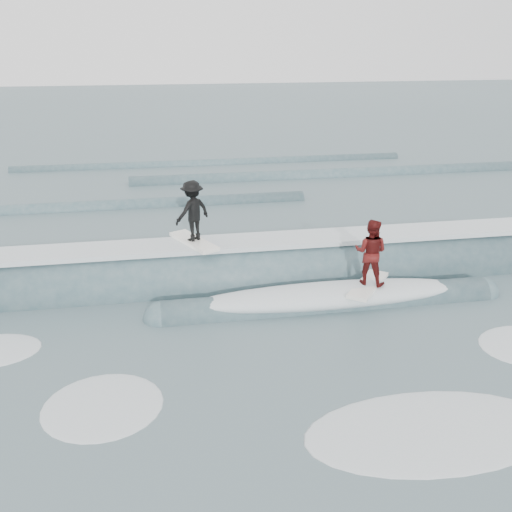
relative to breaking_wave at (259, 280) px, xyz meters
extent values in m
plane|color=#405A5D|center=(-0.22, -5.29, -0.04)|extent=(160.00, 160.00, 0.00)
cylinder|color=#36525B|center=(-0.22, 0.27, -0.04)|extent=(18.49, 2.19, 2.19)
cylinder|color=#36525B|center=(1.58, -1.93, -0.04)|extent=(9.00, 0.94, 0.94)
sphere|color=#36525B|center=(-2.92, -1.93, -0.04)|extent=(0.94, 0.94, 0.94)
sphere|color=#36525B|center=(6.08, -1.93, -0.04)|extent=(0.94, 0.94, 0.94)
cube|color=silver|center=(-0.22, 0.27, 1.12)|extent=(18.00, 1.30, 0.14)
ellipsoid|color=silver|center=(1.58, -1.93, 0.26)|extent=(7.60, 1.30, 0.60)
cube|color=white|center=(-1.86, 0.27, 1.24)|extent=(1.35, 2.04, 0.10)
imported|color=black|center=(-1.86, 0.27, 2.16)|extent=(1.29, 1.17, 1.74)
cube|color=white|center=(2.66, -1.93, 0.48)|extent=(1.67, 1.91, 0.10)
imported|color=#4D0F0E|center=(2.66, -1.93, 1.43)|extent=(1.11, 1.05, 1.81)
ellipsoid|color=silver|center=(1.89, -7.33, -0.04)|extent=(4.54, 3.10, 0.10)
ellipsoid|color=silver|center=(-4.14, -5.48, -0.04)|extent=(2.80, 1.91, 0.10)
cylinder|color=#36525B|center=(-7.41, 8.71, -0.04)|extent=(22.00, 0.70, 0.70)
cylinder|color=#36525B|center=(6.86, 12.71, -0.04)|extent=(22.00, 0.80, 0.80)
cylinder|color=#36525B|center=(0.45, 16.71, -0.04)|extent=(22.00, 0.60, 0.60)
camera|label=1|loc=(-2.82, -15.28, 6.78)|focal=40.00mm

